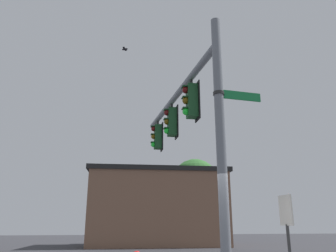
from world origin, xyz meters
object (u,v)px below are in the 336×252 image
object	(u,v)px
bird_flying	(125,49)
historical_marker	(287,224)
traffic_light_nearest_pole	(191,101)
traffic_light_mid_outer	(157,137)
traffic_light_mid_inner	(171,122)
street_name_sign	(231,95)

from	to	relation	value
bird_flying	historical_marker	xyz separation A→B (m)	(-5.12, -4.06, -7.41)
traffic_light_nearest_pole	historical_marker	xyz separation A→B (m)	(-1.10, -2.15, -3.60)
traffic_light_mid_outer	traffic_light_nearest_pole	bearing A→B (deg)	-175.45
bird_flying	traffic_light_mid_inner	bearing A→B (deg)	-135.85
traffic_light_mid_outer	bird_flying	bearing A→B (deg)	105.65
traffic_light_nearest_pole	street_name_sign	size ratio (longest dim) A/B	1.03
traffic_light_mid_outer	street_name_sign	size ratio (longest dim) A/B	1.03
traffic_light_nearest_pole	historical_marker	bearing A→B (deg)	-117.21
traffic_light_nearest_pole	traffic_light_mid_outer	bearing A→B (deg)	4.55
traffic_light_mid_inner	bird_flying	distance (m)	4.55
traffic_light_nearest_pole	historical_marker	size ratio (longest dim) A/B	0.62
traffic_light_mid_inner	street_name_sign	size ratio (longest dim) A/B	1.03
traffic_light_mid_outer	bird_flying	size ratio (longest dim) A/B	3.91
traffic_light_nearest_pole	traffic_light_mid_inner	world-z (taller)	same
traffic_light_mid_inner	bird_flying	bearing A→B (deg)	44.15
traffic_light_mid_inner	street_name_sign	xyz separation A→B (m)	(-4.16, -0.70, -0.53)
street_name_sign	bird_flying	xyz separation A→B (m)	(5.95, 2.43, 4.34)
traffic_light_nearest_pole	traffic_light_mid_outer	size ratio (longest dim) A/B	1.00
bird_flying	traffic_light_nearest_pole	bearing A→B (deg)	-154.51
bird_flying	historical_marker	distance (m)	9.88
traffic_light_mid_outer	historical_marker	bearing A→B (deg)	-155.76
traffic_light_nearest_pole	street_name_sign	world-z (taller)	traffic_light_nearest_pole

